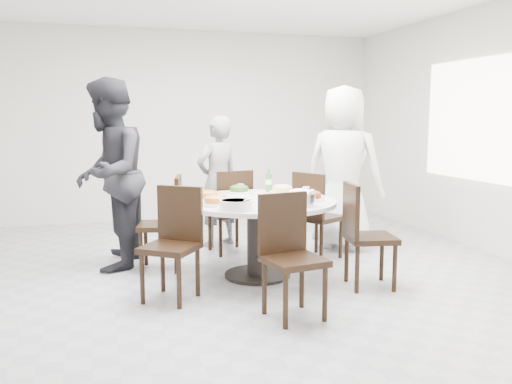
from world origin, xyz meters
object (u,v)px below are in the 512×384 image
object	(u,v)px
dining_table	(257,238)
chair_nw	(160,223)
chair_s	(294,258)
soup_bowl	(236,205)
chair_n	(229,211)
beverage_bottle	(269,180)
diner_right	(343,168)
chair_ne	(319,215)
chair_se	(371,235)
diner_left	(109,174)
rice_bowl	(301,199)
chair_sw	(170,245)
diner_middle	(218,181)

from	to	relation	value
dining_table	chair_nw	bearing A→B (deg)	149.77
chair_s	soup_bowl	bearing A→B (deg)	105.10
chair_nw	chair_s	distance (m)	1.83
soup_bowl	dining_table	bearing A→B (deg)	54.90
chair_n	beverage_bottle	world-z (taller)	beverage_bottle
chair_n	diner_right	size ratio (longest dim) A/B	0.50
chair_ne	chair_se	world-z (taller)	same
chair_ne	chair_se	size ratio (longest dim) A/B	1.00
diner_right	soup_bowl	world-z (taller)	diner_right
diner_right	soup_bowl	bearing A→B (deg)	82.46
beverage_bottle	diner_left	bearing A→B (deg)	172.40
chair_se	rice_bowl	distance (m)	0.72
chair_ne	rice_bowl	size ratio (longest dim) A/B	3.60
chair_sw	diner_right	world-z (taller)	diner_right
chair_nw	chair_se	size ratio (longest dim) A/B	1.00
dining_table	diner_left	size ratio (longest dim) A/B	0.78
chair_s	chair_n	bearing A→B (deg)	80.40
chair_se	rice_bowl	bearing A→B (deg)	84.32
chair_nw	chair_se	world-z (taller)	same
chair_s	soup_bowl	xyz separation A→B (m)	(-0.29, 0.64, 0.32)
dining_table	chair_se	xyz separation A→B (m)	(0.89, -0.60, 0.10)
chair_sw	diner_left	size ratio (longest dim) A/B	0.49
chair_s	chair_sw	bearing A→B (deg)	132.10
diner_middle	beverage_bottle	size ratio (longest dim) A/B	6.40
diner_middle	diner_right	bearing A→B (deg)	134.24
chair_s	diner_right	world-z (taller)	diner_right
dining_table	beverage_bottle	bearing A→B (deg)	61.50
diner_right	rice_bowl	distance (m)	1.59
chair_ne	diner_left	xyz separation A→B (m)	(-2.18, 0.27, 0.49)
dining_table	diner_right	distance (m)	1.62
chair_ne	chair_nw	xyz separation A→B (m)	(-1.71, 0.05, 0.00)
chair_sw	rice_bowl	xyz separation A→B (m)	(1.17, 0.02, 0.33)
chair_n	chair_s	size ratio (longest dim) A/B	1.00
chair_ne	beverage_bottle	distance (m)	0.69
rice_bowl	beverage_bottle	distance (m)	0.94
beverage_bottle	soup_bowl	bearing A→B (deg)	-121.81
chair_n	chair_nw	distance (m)	0.97
diner_left	dining_table	bearing A→B (deg)	75.06
chair_sw	beverage_bottle	world-z (taller)	beverage_bottle
diner_right	soup_bowl	distance (m)	2.07
chair_s	beverage_bottle	distance (m)	1.71
chair_nw	chair_n	bearing A→B (deg)	133.51
chair_ne	chair_nw	distance (m)	1.71
chair_se	diner_middle	size ratio (longest dim) A/B	0.61
diner_right	chair_se	bearing A→B (deg)	118.31
chair_n	chair_sw	world-z (taller)	same
rice_bowl	chair_s	bearing A→B (deg)	-114.49
chair_sw	dining_table	bearing A→B (deg)	62.65
chair_nw	diner_right	xyz separation A→B (m)	(2.15, 0.30, 0.47)
chair_s	rice_bowl	size ratio (longest dim) A/B	3.60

